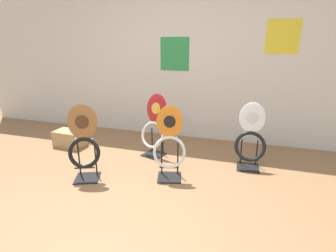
{
  "coord_description": "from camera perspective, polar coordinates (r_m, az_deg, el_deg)",
  "views": [
    {
      "loc": [
        1.02,
        -1.84,
        1.56
      ],
      "look_at": [
        0.11,
        1.15,
        0.55
      ],
      "focal_mm": 28.0,
      "sensor_mm": 36.0,
      "label": 1
    }
  ],
  "objects": [
    {
      "name": "ground_plane",
      "position": [
        2.62,
        -10.22,
        -19.02
      ],
      "size": [
        14.0,
        14.0,
        0.0
      ],
      "primitive_type": "plane",
      "color": "#8E6642"
    },
    {
      "name": "wall_back",
      "position": [
        4.32,
        3.4,
        14.44
      ],
      "size": [
        8.0,
        0.07,
        2.6
      ],
      "color": "silver",
      "rests_on": "ground_plane"
    },
    {
      "name": "toilet_seat_display_crimson_swirl",
      "position": [
        3.67,
        -3.03,
        -0.24
      ],
      "size": [
        0.42,
        0.35,
        0.88
      ],
      "color": "black",
      "rests_on": "ground_plane"
    },
    {
      "name": "toilet_seat_display_woodgrain",
      "position": [
        3.16,
        -17.82,
        -3.98
      ],
      "size": [
        0.39,
        0.36,
        0.9
      ],
      "color": "black",
      "rests_on": "ground_plane"
    },
    {
      "name": "toilet_seat_display_orange_sun",
      "position": [
        3.04,
        0.32,
        -4.42
      ],
      "size": [
        0.41,
        0.34,
        0.87
      ],
      "color": "black",
      "rests_on": "ground_plane"
    },
    {
      "name": "toilet_seat_display_white_plain",
      "position": [
        3.47,
        17.52,
        -2.8
      ],
      "size": [
        0.39,
        0.33,
        0.84
      ],
      "color": "black",
      "rests_on": "ground_plane"
    },
    {
      "name": "storage_box",
      "position": [
        4.36,
        -20.62,
        -2.54
      ],
      "size": [
        0.47,
        0.3,
        0.25
      ],
      "color": "tan",
      "rests_on": "ground_plane"
    }
  ]
}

